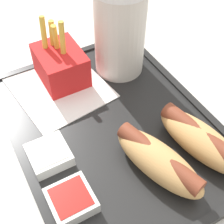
% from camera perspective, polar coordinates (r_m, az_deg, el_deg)
% --- Properties ---
extents(food_tray, '(0.39, 0.29, 0.01)m').
position_cam_1_polar(food_tray, '(0.49, 0.00, -2.70)').
color(food_tray, black).
rests_on(food_tray, dining_table).
extents(paper_napkin, '(0.19, 0.16, 0.00)m').
position_cam_1_polar(paper_napkin, '(0.55, -9.88, 4.75)').
color(paper_napkin, white).
rests_on(paper_napkin, food_tray).
extents(soda_cup, '(0.09, 0.09, 0.19)m').
position_cam_1_polar(soda_cup, '(0.53, 1.44, 14.72)').
color(soda_cup, silver).
rests_on(soda_cup, food_tray).
extents(hot_dog_far, '(0.15, 0.08, 0.04)m').
position_cam_1_polar(hot_dog_far, '(0.45, 15.85, -4.86)').
color(hot_dog_far, tan).
rests_on(hot_dog_far, food_tray).
extents(hot_dog_near, '(0.15, 0.09, 0.04)m').
position_cam_1_polar(hot_dog_near, '(0.42, 8.49, -8.77)').
color(hot_dog_near, tan).
rests_on(hot_dog_near, food_tray).
extents(fries_carton, '(0.09, 0.07, 0.11)m').
position_cam_1_polar(fries_carton, '(0.54, -9.41, 8.58)').
color(fries_carton, red).
rests_on(fries_carton, food_tray).
extents(sauce_cup_mayo, '(0.05, 0.05, 0.02)m').
position_cam_1_polar(sauce_cup_mayo, '(0.45, -11.43, -7.65)').
color(sauce_cup_mayo, silver).
rests_on(sauce_cup_mayo, food_tray).
extents(sauce_cup_ketchup, '(0.05, 0.05, 0.02)m').
position_cam_1_polar(sauce_cup_ketchup, '(0.41, -7.48, -15.66)').
color(sauce_cup_ketchup, silver).
rests_on(sauce_cup_ketchup, food_tray).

